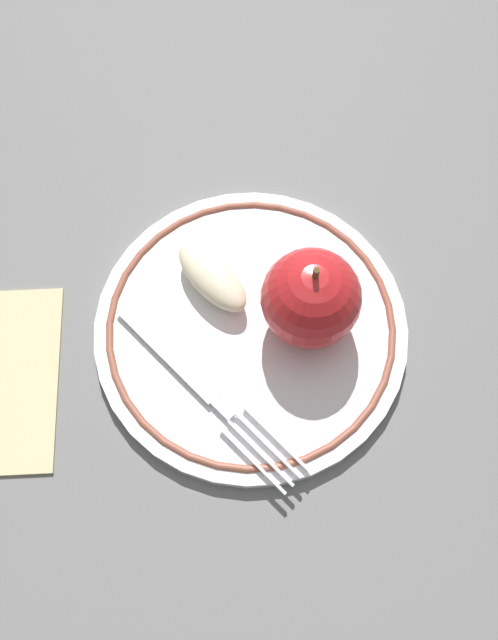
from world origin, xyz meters
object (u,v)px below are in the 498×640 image
at_px(plate, 249,333).
at_px(fork, 201,386).
at_px(apple_slice_front, 212,277).
at_px(apple_red_whole, 311,298).

distance_m(plate, fork, 0.06).
height_order(plate, apple_slice_front, apple_slice_front).
bearing_deg(apple_slice_front, apple_red_whole, 27.34).
relative_size(apple_red_whole, fork, 0.46).
xyz_separation_m(plate, apple_slice_front, (0.03, 0.04, 0.02)).
bearing_deg(apple_red_whole, fork, 148.47).
bearing_deg(apple_slice_front, plate, -4.89).
distance_m(apple_red_whole, apple_slice_front, 0.09).
bearing_deg(apple_slice_front, fork, -45.71).
relative_size(plate, apple_slice_front, 3.34).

